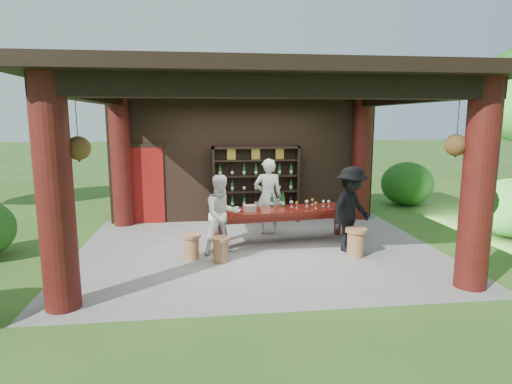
{
  "coord_description": "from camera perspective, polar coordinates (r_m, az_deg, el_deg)",
  "views": [
    {
      "loc": [
        -1.11,
        -8.5,
        2.69
      ],
      "look_at": [
        0.0,
        0.4,
        1.15
      ],
      "focal_mm": 30.0,
      "sensor_mm": 36.0,
      "label": 1
    }
  ],
  "objects": [
    {
      "name": "guest_man",
      "position": [
        8.9,
        12.59,
        -2.25
      ],
      "size": [
        1.3,
        1.21,
        1.75
      ],
      "primitive_type": "imported",
      "rotation": [
        0.0,
        0.0,
        0.65
      ],
      "color": "black",
      "rests_on": "ground"
    },
    {
      "name": "tasting_table",
      "position": [
        9.38,
        3.64,
        -2.97
      ],
      "size": [
        3.19,
        1.16,
        0.75
      ],
      "rotation": [
        0.0,
        0.0,
        0.12
      ],
      "color": "#51100B",
      "rests_on": "ground"
    },
    {
      "name": "table_glasses",
      "position": [
        9.61,
        7.25,
        -1.53
      ],
      "size": [
        0.9,
        0.47,
        0.15
      ],
      "color": "silver",
      "rests_on": "tasting_table"
    },
    {
      "name": "napkin_basket",
      "position": [
        9.05,
        -0.86,
        -2.19
      ],
      "size": [
        0.28,
        0.21,
        0.14
      ],
      "primitive_type": "cube",
      "rotation": [
        0.0,
        0.0,
        0.12
      ],
      "color": "#BF6672",
      "rests_on": "tasting_table"
    },
    {
      "name": "stool_near_left",
      "position": [
        8.21,
        -4.73,
        -7.56
      ],
      "size": [
        0.36,
        0.36,
        0.48
      ],
      "rotation": [
        0.0,
        0.0,
        -0.01
      ],
      "color": "brown",
      "rests_on": "ground"
    },
    {
      "name": "wine_shelf",
      "position": [
        11.17,
        -0.01,
        1.05
      ],
      "size": [
        2.26,
        0.34,
        1.99
      ],
      "color": "black",
      "rests_on": "ground"
    },
    {
      "name": "guest_woman",
      "position": [
        8.58,
        -4.53,
        -3.02
      ],
      "size": [
        0.93,
        0.83,
        1.6
      ],
      "primitive_type": "imported",
      "rotation": [
        0.0,
        0.0,
        0.34
      ],
      "color": "silver",
      "rests_on": "ground"
    },
    {
      "name": "host",
      "position": [
        10.0,
        1.6,
        -0.62
      ],
      "size": [
        0.68,
        0.47,
        1.79
      ],
      "primitive_type": "imported",
      "rotation": [
        0.0,
        0.0,
        3.07
      ],
      "color": "silver",
      "rests_on": "ground"
    },
    {
      "name": "trees",
      "position": [
        10.9,
        15.48,
        12.95
      ],
      "size": [
        22.35,
        9.95,
        4.8
      ],
      "color": "#3F2819",
      "rests_on": "ground"
    },
    {
      "name": "ground",
      "position": [
        8.99,
        0.32,
        -7.68
      ],
      "size": [
        90.0,
        90.0,
        0.0
      ],
      "primitive_type": "plane",
      "color": "#2D5119",
      "rests_on": "ground"
    },
    {
      "name": "stool_far_left",
      "position": [
        8.42,
        -8.62,
        -7.13
      ],
      "size": [
        0.38,
        0.38,
        0.49
      ],
      "rotation": [
        0.0,
        0.0,
        -0.29
      ],
      "color": "brown",
      "rests_on": "ground"
    },
    {
      "name": "stool_near_right",
      "position": [
        8.72,
        13.16,
        -6.46
      ],
      "size": [
        0.43,
        0.43,
        0.56
      ],
      "rotation": [
        0.0,
        0.0,
        -0.23
      ],
      "color": "brown",
      "rests_on": "ground"
    },
    {
      "name": "pavilion",
      "position": [
        9.02,
        -0.1,
        6.18
      ],
      "size": [
        7.5,
        6.0,
        3.6
      ],
      "color": "slate",
      "rests_on": "ground"
    },
    {
      "name": "table_bottles",
      "position": [
        9.59,
        3.11,
        -1.0
      ],
      "size": [
        0.34,
        0.15,
        0.31
      ],
      "color": "#194C1E",
      "rests_on": "tasting_table"
    },
    {
      "name": "shrubs",
      "position": [
        9.27,
        9.54,
        -3.78
      ],
      "size": [
        12.87,
        8.73,
        1.36
      ],
      "color": "#194C14",
      "rests_on": "ground"
    }
  ]
}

